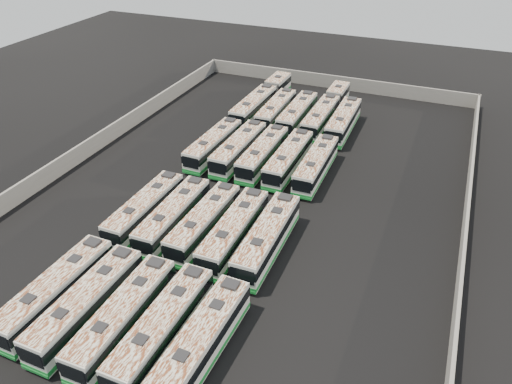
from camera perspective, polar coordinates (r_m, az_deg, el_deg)
The scene contains 22 objects.
ground at distance 54.94m, azimuth -0.94°, elevation -0.54°, with size 140.00×140.00×0.00m, color black.
perimeter_wall at distance 54.35m, azimuth -0.95°, elevation 0.43°, with size 45.20×73.20×2.20m.
bus_front_far_left at distance 43.81m, azimuth -21.85°, elevation -10.46°, with size 2.66×11.68×3.28m.
bus_front_left at distance 41.83m, azimuth -18.77°, elevation -12.04°, with size 2.61×11.75×3.30m.
bus_front_center at distance 40.09m, azimuth -14.91°, elevation -13.60°, with size 2.60×11.65×3.27m.
bus_front_right at distance 38.67m, azimuth -10.65°, elevation -14.99°, with size 2.56×11.69×3.29m.
bus_front_far_right at distance 37.34m, azimuth -6.29°, elevation -16.72°, with size 2.70×11.68×3.28m.
bus_midfront_far_left at distance 51.21m, azimuth -12.55°, elevation -1.93°, with size 2.45×11.33×3.19m.
bus_midfront_left at distance 49.68m, azimuth -9.43°, elevation -2.70°, with size 2.60×11.42×3.21m.
bus_midfront_center at distance 48.38m, azimuth -5.96°, elevation -3.48°, with size 2.58×11.36×3.19m.
bus_midfront_right at distance 46.93m, azimuth -2.52°, elevation -4.51°, with size 2.61×11.71×3.29m.
bus_midfront_far_right at distance 46.01m, azimuth 1.28°, elevation -5.30°, with size 2.71×11.92×3.35m.
bus_midback_far_left at distance 62.54m, azimuth -4.89°, elevation 5.40°, with size 2.69×11.39×3.19m.
bus_midback_left at distance 61.27m, azimuth -1.99°, elevation 4.96°, with size 2.60×11.70×3.29m.
bus_midback_center at distance 60.13m, azimuth 0.77°, elevation 4.38°, with size 2.45×11.48×3.23m.
bus_midback_right at distance 59.11m, azimuth 3.73°, elevation 3.79°, with size 2.44×11.50×3.24m.
bus_midback_far_right at distance 58.19m, azimuth 6.87°, elevation 3.10°, with size 2.53×11.34×3.19m.
bus_back_far_left at distance 75.90m, azimuth 0.71°, elevation 10.55°, with size 2.74×18.39×3.33m.
bus_back_left at distance 72.15m, azimuth 2.30°, elevation 9.28°, with size 2.61×11.38×3.19m.
bus_back_center at distance 71.07m, azimuth 4.73°, elevation 8.86°, with size 2.56×11.62×3.27m.
bus_back_right at distance 73.07m, azimuth 8.05°, elevation 9.29°, with size 2.42×17.73×3.21m.
bus_back_far_right at distance 69.57m, azimuth 9.93°, elevation 7.95°, with size 2.69×11.73×3.29m.
Camera 1 is at (18.55, -42.32, 29.72)m, focal length 35.00 mm.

